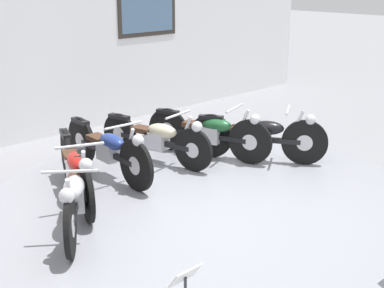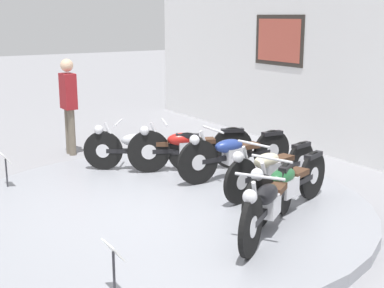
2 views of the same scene
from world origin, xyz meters
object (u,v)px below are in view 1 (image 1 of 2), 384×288
(motorcycle_silver, at_px, (76,194))
(motorcycle_green, at_px, (210,132))
(info_placard_front_left, at_px, (185,283))
(motorcycle_cream, at_px, (157,137))
(motorcycle_blue, at_px, (108,148))
(motorcycle_red, at_px, (76,168))
(motorcycle_black, at_px, (260,135))

(motorcycle_silver, xyz_separation_m, motorcycle_green, (2.66, 0.62, 0.01))
(motorcycle_green, relative_size, info_placard_front_left, 3.74)
(motorcycle_cream, bearing_deg, motorcycle_blue, 179.80)
(motorcycle_red, height_order, motorcycle_black, motorcycle_red)
(motorcycle_silver, bearing_deg, info_placard_front_left, -98.65)
(info_placard_front_left, bearing_deg, motorcycle_silver, 81.35)
(motorcycle_black, relative_size, info_placard_front_left, 3.34)
(motorcycle_silver, relative_size, motorcycle_blue, 0.80)
(motorcycle_silver, relative_size, motorcycle_black, 0.94)
(motorcycle_silver, relative_size, motorcycle_green, 0.84)
(motorcycle_green, relative_size, motorcycle_black, 1.12)
(motorcycle_silver, bearing_deg, motorcycle_red, 57.77)
(motorcycle_green, distance_m, motorcycle_black, 0.73)
(info_placard_front_left, bearing_deg, motorcycle_cream, 53.23)
(motorcycle_red, relative_size, motorcycle_blue, 0.94)
(motorcycle_silver, height_order, motorcycle_red, motorcycle_red)
(motorcycle_silver, relative_size, motorcycle_cream, 0.83)
(motorcycle_cream, distance_m, info_placard_front_left, 3.77)
(motorcycle_black, bearing_deg, motorcycle_blue, 153.10)
(motorcycle_black, bearing_deg, info_placard_front_left, -148.71)
(motorcycle_blue, xyz_separation_m, motorcycle_black, (1.94, -0.98, -0.01))
(motorcycle_cream, xyz_separation_m, info_placard_front_left, (-2.26, -3.02, -0.01))
(motorcycle_silver, distance_m, motorcycle_black, 3.05)
(motorcycle_blue, relative_size, info_placard_front_left, 3.94)
(motorcycle_blue, distance_m, motorcycle_cream, 0.84)
(motorcycle_blue, bearing_deg, motorcycle_green, -13.23)
(motorcycle_red, relative_size, motorcycle_green, 0.99)
(motorcycle_blue, xyz_separation_m, info_placard_front_left, (-1.42, -3.02, -0.03))
(motorcycle_black, bearing_deg, motorcycle_silver, 179.99)
(motorcycle_red, height_order, motorcycle_blue, motorcycle_red)
(motorcycle_green, bearing_deg, motorcycle_blue, 166.77)
(motorcycle_cream, relative_size, motorcycle_black, 1.13)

